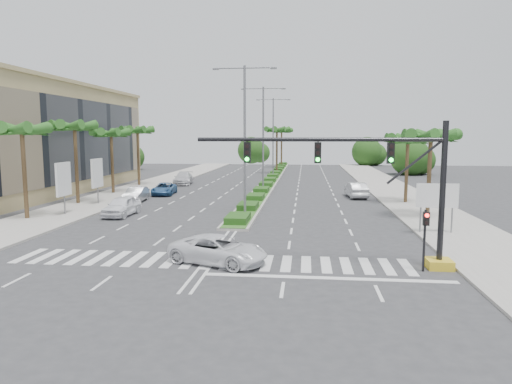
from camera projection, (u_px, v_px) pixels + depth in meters
ground at (209, 261)px, 23.68m from camera, size 160.00×160.00×0.00m
footpath_right at (418, 206)px, 41.77m from camera, size 6.00×120.00×0.15m
footpath_left at (101, 201)px, 45.04m from camera, size 6.00×120.00×0.15m
median at (272, 179)px, 68.06m from camera, size 2.20×75.00×0.20m
median_grass at (272, 178)px, 68.05m from camera, size 1.80×75.00×0.04m
building at (31, 140)px, 51.39m from camera, size 12.00×36.00×12.00m
signal_gantry at (395, 198)px, 22.26m from camera, size 12.60×1.20×7.20m
pedestrian_signal at (425, 230)px, 21.62m from camera, size 0.28×0.36×3.00m
direction_sign at (437, 198)px, 29.81m from camera, size 2.70×0.11×3.40m
billboard_near at (63, 180)px, 36.71m from camera, size 0.18×2.10×4.35m
billboard_far at (97, 174)px, 42.63m from camera, size 0.18×2.10×4.35m
palm_left_near at (22, 133)px, 34.50m from camera, size 4.57×4.68×7.55m
palm_left_mid at (75, 129)px, 42.34m from camera, size 4.57×4.68×7.95m
palm_left_far at (111, 135)px, 50.30m from camera, size 4.57×4.68×7.35m
palm_left_end at (138, 132)px, 58.15m from camera, size 4.57×4.68×7.75m
palm_right_near at (431, 139)px, 35.17m from camera, size 4.57×4.68×7.05m
palm_right_far at (408, 142)px, 43.09m from camera, size 4.57×4.68×6.75m
palm_median_a at (277, 131)px, 77.05m from camera, size 4.57×4.68×8.05m
palm_median_b at (282, 132)px, 91.85m from camera, size 4.57×4.68×8.05m
streetlight_near at (245, 132)px, 36.65m from camera, size 5.10×0.25×12.00m
streetlight_mid at (263, 133)px, 52.44m from camera, size 5.10×0.25×12.00m
streetlight_far at (273, 133)px, 68.22m from camera, size 5.10×0.25×12.00m
car_parked_a at (122, 206)px, 37.07m from camera, size 1.98×4.72×1.59m
car_parked_b at (136, 194)px, 44.80m from camera, size 1.92×4.58×1.47m
car_parked_c at (164, 189)px, 50.20m from camera, size 2.62×4.91×1.31m
car_parked_d at (183, 178)px, 60.95m from camera, size 2.88×5.70×1.59m
car_crossing at (218, 250)px, 23.24m from camera, size 5.62×3.99×1.42m
car_right at (356, 190)px, 47.95m from camera, size 2.20×5.05×1.61m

